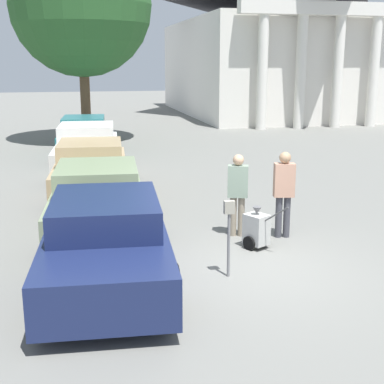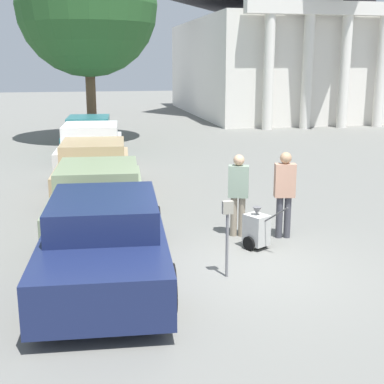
{
  "view_description": "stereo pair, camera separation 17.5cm",
  "coord_description": "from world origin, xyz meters",
  "px_view_note": "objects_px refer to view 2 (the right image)",
  "views": [
    {
      "loc": [
        -2.9,
        -8.49,
        3.59
      ],
      "look_at": [
        -0.64,
        1.47,
        1.1
      ],
      "focal_mm": 50.0,
      "sensor_mm": 36.0,
      "label": 1
    },
    {
      "loc": [
        -2.72,
        -8.53,
        3.59
      ],
      "look_at": [
        -0.64,
        1.47,
        1.1
      ],
      "focal_mm": 50.0,
      "sensor_mm": 36.0,
      "label": 2
    }
  ],
  "objects_px": {
    "parked_car_teal": "(90,138)",
    "person_worker": "(238,190)",
    "parked_car_navy": "(105,238)",
    "parked_car_white": "(92,151)",
    "parked_car_sage": "(99,200)",
    "parking_meter": "(227,224)",
    "equipment_cart": "(256,229)",
    "person_supervisor": "(285,189)",
    "parked_car_tan": "(94,169)",
    "church": "(273,31)"
  },
  "relations": [
    {
      "from": "parked_car_navy",
      "to": "person_worker",
      "type": "xyz_separation_m",
      "value": [
        2.83,
        1.62,
        0.31
      ]
    },
    {
      "from": "parked_car_sage",
      "to": "equipment_cart",
      "type": "relative_size",
      "value": 4.98
    },
    {
      "from": "equipment_cart",
      "to": "person_supervisor",
      "type": "bearing_deg",
      "value": 5.66
    },
    {
      "from": "parked_car_navy",
      "to": "person_worker",
      "type": "distance_m",
      "value": 3.28
    },
    {
      "from": "parking_meter",
      "to": "church",
      "type": "height_order",
      "value": "church"
    },
    {
      "from": "parked_car_tan",
      "to": "person_supervisor",
      "type": "xyz_separation_m",
      "value": [
        3.73,
        -4.8,
        0.36
      ]
    },
    {
      "from": "parking_meter",
      "to": "person_worker",
      "type": "bearing_deg",
      "value": 68.79
    },
    {
      "from": "person_worker",
      "to": "church",
      "type": "xyz_separation_m",
      "value": [
        10.09,
        25.95,
        4.62
      ]
    },
    {
      "from": "parked_car_sage",
      "to": "parked_car_tan",
      "type": "xyz_separation_m",
      "value": [
        -0.0,
        3.51,
        -0.0
      ]
    },
    {
      "from": "parked_car_white",
      "to": "parked_car_teal",
      "type": "height_order",
      "value": "parked_car_white"
    },
    {
      "from": "parking_meter",
      "to": "person_supervisor",
      "type": "distance_m",
      "value": 2.48
    },
    {
      "from": "parked_car_navy",
      "to": "person_supervisor",
      "type": "relative_size",
      "value": 2.93
    },
    {
      "from": "person_worker",
      "to": "parked_car_sage",
      "type": "bearing_deg",
      "value": -0.41
    },
    {
      "from": "parked_car_navy",
      "to": "person_worker",
      "type": "bearing_deg",
      "value": 34.15
    },
    {
      "from": "parked_car_sage",
      "to": "equipment_cart",
      "type": "bearing_deg",
      "value": -26.86
    },
    {
      "from": "person_supervisor",
      "to": "equipment_cart",
      "type": "bearing_deg",
      "value": 45.18
    },
    {
      "from": "parked_car_teal",
      "to": "person_worker",
      "type": "distance_m",
      "value": 11.08
    },
    {
      "from": "equipment_cart",
      "to": "parked_car_white",
      "type": "bearing_deg",
      "value": 81.49
    },
    {
      "from": "parked_car_navy",
      "to": "parked_car_tan",
      "type": "relative_size",
      "value": 1.09
    },
    {
      "from": "church",
      "to": "parked_car_sage",
      "type": "bearing_deg",
      "value": -117.38
    },
    {
      "from": "parked_car_sage",
      "to": "parking_meter",
      "type": "height_order",
      "value": "parked_car_sage"
    },
    {
      "from": "parked_car_tan",
      "to": "parked_car_teal",
      "type": "xyz_separation_m",
      "value": [
        0.0,
        6.21,
        0.04
      ]
    },
    {
      "from": "parked_car_white",
      "to": "church",
      "type": "relative_size",
      "value": 0.22
    },
    {
      "from": "parked_car_tan",
      "to": "person_worker",
      "type": "xyz_separation_m",
      "value": [
        2.83,
        -4.5,
        0.31
      ]
    },
    {
      "from": "parked_car_tan",
      "to": "equipment_cart",
      "type": "bearing_deg",
      "value": -56.35
    },
    {
      "from": "parking_meter",
      "to": "parked_car_white",
      "type": "bearing_deg",
      "value": 102.16
    },
    {
      "from": "parked_car_sage",
      "to": "parked_car_tan",
      "type": "relative_size",
      "value": 1.02
    },
    {
      "from": "parked_car_white",
      "to": "parked_car_navy",
      "type": "bearing_deg",
      "value": -85.55
    },
    {
      "from": "parked_car_teal",
      "to": "equipment_cart",
      "type": "height_order",
      "value": "parked_car_teal"
    },
    {
      "from": "parked_car_sage",
      "to": "equipment_cart",
      "type": "xyz_separation_m",
      "value": [
        2.97,
        -1.81,
        -0.3
      ]
    },
    {
      "from": "parked_car_teal",
      "to": "person_worker",
      "type": "bearing_deg",
      "value": -70.75
    },
    {
      "from": "parked_car_white",
      "to": "person_supervisor",
      "type": "height_order",
      "value": "person_supervisor"
    },
    {
      "from": "parked_car_tan",
      "to": "parked_car_white",
      "type": "relative_size",
      "value": 0.95
    },
    {
      "from": "parking_meter",
      "to": "person_supervisor",
      "type": "bearing_deg",
      "value": 46.34
    },
    {
      "from": "parking_meter",
      "to": "person_worker",
      "type": "xyz_separation_m",
      "value": [
        0.81,
        2.1,
        0.06
      ]
    },
    {
      "from": "parked_car_navy",
      "to": "parked_car_teal",
      "type": "relative_size",
      "value": 1.06
    },
    {
      "from": "person_worker",
      "to": "parked_car_navy",
      "type": "bearing_deg",
      "value": 48.57
    },
    {
      "from": "person_supervisor",
      "to": "parked_car_teal",
      "type": "bearing_deg",
      "value": -60.45
    },
    {
      "from": "parked_car_navy",
      "to": "church",
      "type": "height_order",
      "value": "church"
    },
    {
      "from": "parked_car_white",
      "to": "equipment_cart",
      "type": "xyz_separation_m",
      "value": [
        2.97,
        -8.09,
        -0.37
      ]
    },
    {
      "from": "parked_car_teal",
      "to": "person_supervisor",
      "type": "xyz_separation_m",
      "value": [
        3.73,
        -11.01,
        0.32
      ]
    },
    {
      "from": "parked_car_sage",
      "to": "person_worker",
      "type": "distance_m",
      "value": 3.02
    },
    {
      "from": "person_supervisor",
      "to": "equipment_cart",
      "type": "xyz_separation_m",
      "value": [
        -0.76,
        -0.52,
        -0.66
      ]
    },
    {
      "from": "parked_car_white",
      "to": "parked_car_sage",
      "type": "bearing_deg",
      "value": -85.55
    },
    {
      "from": "parked_car_navy",
      "to": "church",
      "type": "distance_m",
      "value": 30.84
    },
    {
      "from": "equipment_cart",
      "to": "church",
      "type": "xyz_separation_m",
      "value": [
        9.95,
        26.77,
        5.23
      ]
    },
    {
      "from": "parking_meter",
      "to": "parked_car_tan",
      "type": "bearing_deg",
      "value": 107.01
    },
    {
      "from": "parked_car_white",
      "to": "parked_car_teal",
      "type": "distance_m",
      "value": 3.44
    },
    {
      "from": "parked_car_teal",
      "to": "person_supervisor",
      "type": "distance_m",
      "value": 11.63
    },
    {
      "from": "person_supervisor",
      "to": "parked_car_white",
      "type": "bearing_deg",
      "value": -52.93
    }
  ]
}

